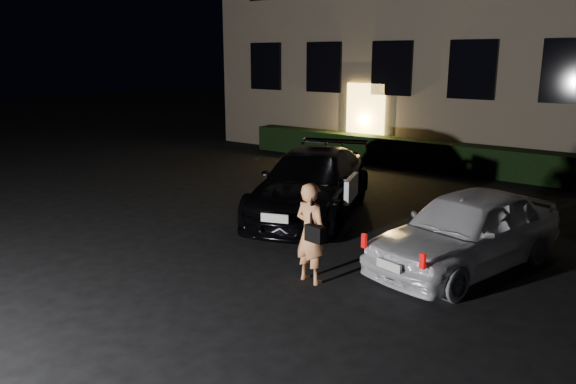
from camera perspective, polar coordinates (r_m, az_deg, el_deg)
The scene contains 5 objects.
ground at distance 8.81m, azimuth -8.30°, elevation -9.28°, with size 80.00×80.00×0.00m, color black.
hedge at distance 17.41m, azimuth 17.09°, elevation 3.24°, with size 15.00×0.70×0.85m, color black.
sedan at distance 12.24m, azimuth 2.40°, elevation 0.89°, with size 3.48×5.20×1.40m.
hatch at distance 9.60m, azimuth 17.69°, elevation -3.70°, with size 2.42×4.09×1.31m.
man at distance 8.57m, azimuth 2.35°, elevation -4.17°, with size 0.66×0.46×1.57m.
Camera 1 is at (5.86, -5.62, 3.43)m, focal length 35.00 mm.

